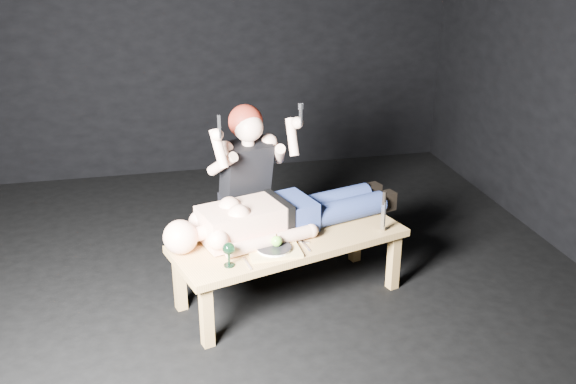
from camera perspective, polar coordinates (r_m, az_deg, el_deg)
The scene contains 13 objects.
ground at distance 4.41m, azimuth -4.23°, elevation -9.06°, with size 5.00×5.00×0.00m, color black.
back_wall at distance 6.30m, azimuth -8.15°, elevation 14.95°, with size 5.00×5.00×0.00m, color black.
table at distance 4.25m, azimuth 0.15°, elevation -6.81°, with size 1.52×0.57×0.45m, color tan.
lying_man at distance 4.22m, azimuth -0.18°, elevation -1.56°, with size 1.58×0.48×0.27m, color #F4B898, non-canonical shape.
kneeling_woman at distance 4.45m, azimuth -4.14°, elevation 0.50°, with size 0.68×0.77×1.28m, color black, non-canonical shape.
serving_tray at distance 3.96m, azimuth -1.25°, elevation -5.27°, with size 0.32×0.23×0.02m, color tan.
plate at distance 3.95m, azimuth -1.26°, elevation -5.04°, with size 0.21×0.21×0.02m, color white.
apple at distance 3.95m, azimuth -1.02°, elevation -4.41°, with size 0.07×0.07×0.07m, color #50AA2D.
goblet at distance 3.79m, azimuth -5.30°, elevation -5.57°, with size 0.07×0.07×0.15m, color black, non-canonical shape.
fork_flat at distance 3.84m, azimuth -3.63°, elevation -6.39°, with size 0.01×0.16×0.01m, color #B2B2B7.
knife_flat at distance 4.04m, azimuth 1.57°, elevation -4.83°, with size 0.01×0.16×0.01m, color #B2B2B7.
spoon_flat at distance 4.09m, azimuth 0.84°, elevation -4.41°, with size 0.01×0.16×0.01m, color #B2B2B7.
carving_knife at distance 4.22m, azimuth 8.52°, elevation -1.73°, with size 0.04×0.04×0.28m, color #B2B2B7, non-canonical shape.
Camera 1 is at (-0.50, -3.73, 2.31)m, focal length 39.86 mm.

